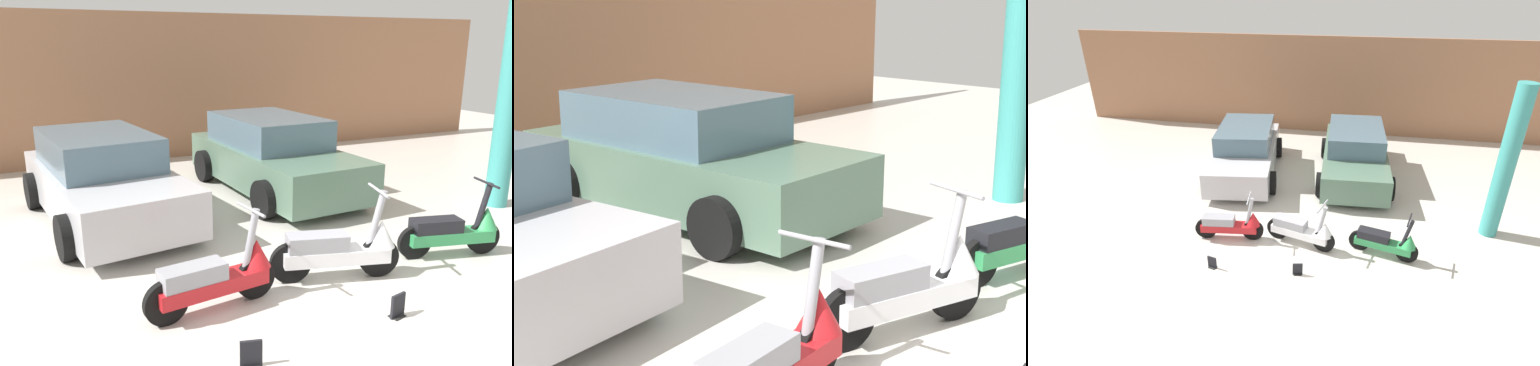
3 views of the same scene
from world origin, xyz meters
TOP-DOWN VIEW (x-y plane):
  - ground_plane at (0.00, 0.00)m, footprint 28.00×28.00m
  - wall_back at (0.00, 8.45)m, footprint 19.60×0.12m
  - scooter_front_left at (-1.43, 0.94)m, footprint 1.54×0.56m
  - scooter_front_right at (0.16, 1.00)m, footprint 1.56×0.73m
  - scooter_front_center at (1.93, 0.94)m, footprint 1.43×0.65m
  - car_rear_left at (-2.09, 4.41)m, footprint 2.40×4.31m
  - car_rear_center at (1.12, 4.77)m, footprint 2.20×4.29m
  - placard_near_left_scooter at (-1.53, -0.12)m, footprint 0.20×0.16m
  - placard_near_right_scooter at (0.20, 0.00)m, footprint 0.20×0.15m
  - support_column_side at (4.28, 2.26)m, footprint 0.38×0.38m

SIDE VIEW (x-z plane):
  - ground_plane at x=0.00m, z-range 0.00..0.00m
  - placard_near_left_scooter at x=-1.53m, z-range -0.02..0.24m
  - placard_near_right_scooter at x=0.20m, z-range -0.02..0.24m
  - scooter_front_center at x=1.93m, z-range -0.15..0.87m
  - scooter_front_left at x=-1.43m, z-range -0.16..0.92m
  - scooter_front_right at x=0.16m, z-range -0.16..0.95m
  - car_rear_left at x=-2.09m, z-range -0.03..1.37m
  - car_rear_center at x=1.12m, z-range -0.03..1.40m
  - wall_back at x=0.00m, z-range 0.00..3.47m
  - support_column_side at x=4.28m, z-range 0.00..3.47m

